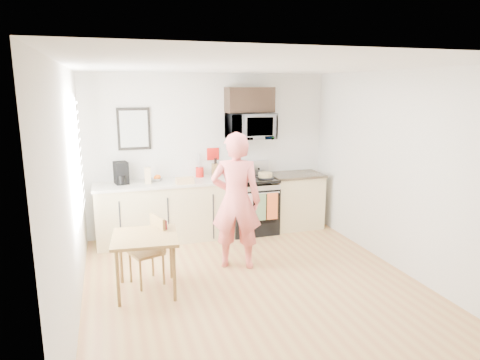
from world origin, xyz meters
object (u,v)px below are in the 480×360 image
object	(u,v)px
range	(252,206)
cake	(265,175)
person	(236,201)
dining_table	(145,242)
microwave	(250,126)
chair	(155,240)

from	to	relation	value
range	cake	xyz separation A→B (m)	(0.20, -0.09, 0.53)
person	dining_table	xyz separation A→B (m)	(-1.22, -0.40, -0.30)
range	microwave	xyz separation A→B (m)	(-0.00, 0.10, 1.32)
chair	dining_table	bearing A→B (deg)	-137.18
dining_table	cake	distance (m)	2.65
cake	chair	bearing A→B (deg)	-145.60
range	dining_table	size ratio (longest dim) A/B	1.57
range	cake	bearing A→B (deg)	-24.39
range	chair	distance (m)	2.27
range	chair	xyz separation A→B (m)	(-1.76, -1.43, 0.10)
chair	cake	xyz separation A→B (m)	(1.96, 1.34, 0.43)
dining_table	cake	bearing A→B (deg)	37.34
microwave	cake	bearing A→B (deg)	-44.48
microwave	person	xyz separation A→B (m)	(-0.67, -1.39, -0.85)
person	cake	xyz separation A→B (m)	(0.86, 1.20, 0.06)
chair	range	bearing A→B (deg)	19.56
person	dining_table	world-z (taller)	person
range	dining_table	bearing A→B (deg)	-138.34
range	chair	world-z (taller)	range
dining_table	chair	world-z (taller)	chair
cake	person	bearing A→B (deg)	-125.87
range	person	bearing A→B (deg)	-117.43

